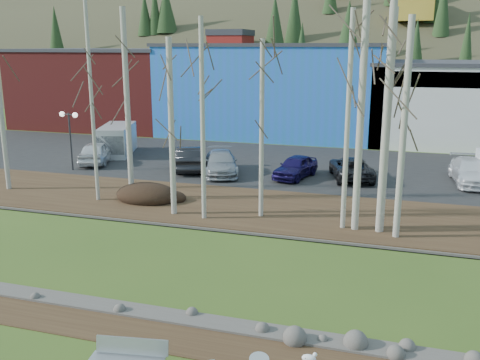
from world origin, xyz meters
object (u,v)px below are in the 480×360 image
(car_4, at_px, (351,168))
(car_2, at_px, (221,163))
(car_0, at_px, (96,152))
(street_lamp, at_px, (69,124))
(car_3, at_px, (296,167))
(seagull, at_px, (309,358))
(van_grey, at_px, (117,140))
(car_5, at_px, (471,172))
(bench_intact, at_px, (129,358))
(car_1, at_px, (189,158))

(car_4, bearing_deg, car_2, -7.41)
(car_0, bearing_deg, car_2, 158.52)
(street_lamp, bearing_deg, car_3, 19.04)
(street_lamp, height_order, car_2, street_lamp)
(street_lamp, relative_size, car_2, 0.77)
(seagull, relative_size, van_grey, 0.08)
(seagull, xyz_separation_m, car_5, (5.94, 21.08, 0.68))
(street_lamp, relative_size, car_0, 0.85)
(car_0, height_order, car_4, car_0)
(bench_intact, height_order, van_grey, van_grey)
(bench_intact, relative_size, van_grey, 0.37)
(seagull, xyz_separation_m, van_grey, (-18.57, 22.72, 1.04))
(street_lamp, bearing_deg, car_0, 90.01)
(car_0, bearing_deg, car_3, 160.78)
(bench_intact, height_order, seagull, bench_intact)
(car_3, bearing_deg, car_5, 22.70)
(bench_intact, bearing_deg, car_3, 80.87)
(car_4, distance_m, car_5, 6.95)
(bench_intact, relative_size, car_5, 0.39)
(car_0, height_order, van_grey, van_grey)
(car_0, distance_m, car_2, 9.32)
(car_0, relative_size, car_3, 1.12)
(car_2, distance_m, car_4, 8.17)
(car_2, height_order, car_3, car_2)
(car_4, bearing_deg, car_5, 171.33)
(car_2, relative_size, car_4, 1.02)
(car_1, bearing_deg, seagull, 100.00)
(car_1, bearing_deg, car_4, 163.21)
(car_3, xyz_separation_m, van_grey, (-14.30, 3.31, 0.39))
(car_5, bearing_deg, car_2, -177.56)
(street_lamp, relative_size, car_4, 0.79)
(car_4, xyz_separation_m, van_grey, (-17.61, 2.48, 0.41))
(car_2, bearing_deg, car_4, -13.24)
(car_1, bearing_deg, street_lamp, -2.52)
(car_3, relative_size, car_5, 0.82)
(seagull, height_order, car_3, car_3)
(car_0, height_order, car_5, car_0)
(car_5, bearing_deg, seagull, -110.86)
(seagull, relative_size, car_3, 0.11)
(car_1, relative_size, car_5, 0.95)
(car_4, bearing_deg, van_grey, -23.56)
(car_5, bearing_deg, car_3, -175.86)
(car_1, xyz_separation_m, car_3, (7.15, -0.21, -0.08))
(seagull, bearing_deg, bench_intact, 179.11)
(car_2, distance_m, car_3, 4.79)
(bench_intact, height_order, car_5, car_5)
(seagull, bearing_deg, car_4, 69.02)
(bench_intact, xyz_separation_m, car_3, (0.00, 21.21, 0.35))
(bench_intact, bearing_deg, car_1, 99.33)
(street_lamp, distance_m, car_4, 18.22)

